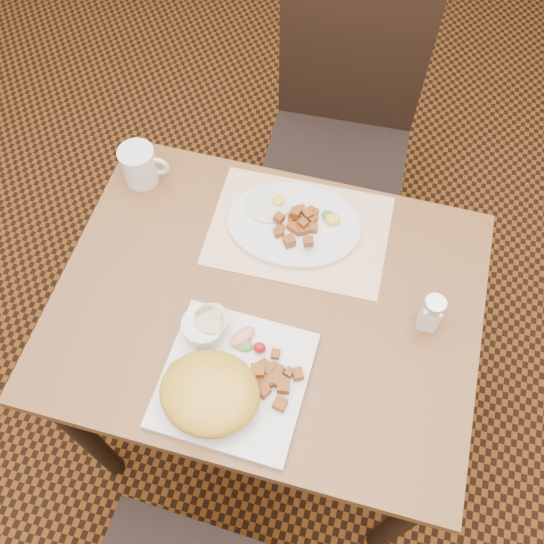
{
  "coord_description": "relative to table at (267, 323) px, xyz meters",
  "views": [
    {
      "loc": [
        0.16,
        -0.56,
        1.9
      ],
      "look_at": [
        0.0,
        0.03,
        0.82
      ],
      "focal_mm": 40.0,
      "sensor_mm": 36.0,
      "label": 1
    }
  ],
  "objects": [
    {
      "name": "fried_egg",
      "position": [
        -0.06,
        0.23,
        0.13
      ],
      "size": [
        0.1,
        0.1,
        0.02
      ],
      "color": "white",
      "rests_on": "plate_oval"
    },
    {
      "name": "home_fries_ov",
      "position": [
        0.02,
        0.19,
        0.14
      ],
      "size": [
        0.1,
        0.12,
        0.04
      ],
      "color": "#944917",
      "rests_on": "plate_oval"
    },
    {
      "name": "home_fries_sq",
      "position": [
        0.06,
        -0.17,
        0.14
      ],
      "size": [
        0.11,
        0.12,
        0.04
      ],
      "color": "#944917",
      "rests_on": "plate_square"
    },
    {
      "name": "table",
      "position": [
        0.0,
        0.0,
        0.0
      ],
      "size": [
        0.9,
        0.7,
        0.75
      ],
      "color": "brown",
      "rests_on": "ground"
    },
    {
      "name": "garnish_sq",
      "position": [
        -0.01,
        -0.11,
        0.14
      ],
      "size": [
        0.08,
        0.07,
        0.03
      ],
      "color": "#387223",
      "rests_on": "plate_square"
    },
    {
      "name": "coffee_mug",
      "position": [
        -0.37,
        0.24,
        0.16
      ],
      "size": [
        0.11,
        0.08,
        0.09
      ],
      "color": "silver",
      "rests_on": "table"
    },
    {
      "name": "salt_shaker",
      "position": [
        0.33,
        0.04,
        0.16
      ],
      "size": [
        0.04,
        0.04,
        0.1
      ],
      "color": "white",
      "rests_on": "table"
    },
    {
      "name": "placemat",
      "position": [
        0.02,
        0.19,
        0.11
      ],
      "size": [
        0.41,
        0.29,
        0.0
      ],
      "primitive_type": "cube",
      "rotation": [
        0.0,
        0.0,
        0.03
      ],
      "color": "white",
      "rests_on": "table"
    },
    {
      "name": "hollandaise_mound",
      "position": [
        -0.05,
        -0.24,
        0.16
      ],
      "size": [
        0.19,
        0.17,
        0.07
      ],
      "color": "gold",
      "rests_on": "plate_square"
    },
    {
      "name": "plate_square",
      "position": [
        -0.02,
        -0.19,
        0.12
      ],
      "size": [
        0.29,
        0.29,
        0.02
      ],
      "primitive_type": "cube",
      "rotation": [
        0.0,
        0.0,
        -0.03
      ],
      "color": "silver",
      "rests_on": "table"
    },
    {
      "name": "garnish_ov",
      "position": [
        0.09,
        0.23,
        0.14
      ],
      "size": [
        0.05,
        0.05,
        0.02
      ],
      "color": "#387223",
      "rests_on": "plate_oval"
    },
    {
      "name": "plate_oval",
      "position": [
        0.01,
        0.2,
        0.12
      ],
      "size": [
        0.32,
        0.25,
        0.02
      ],
      "primitive_type": null,
      "rotation": [
        0.0,
        0.0,
        0.08
      ],
      "color": "silver",
      "rests_on": "placemat"
    },
    {
      "name": "ground",
      "position": [
        0.0,
        0.0,
        -0.64
      ],
      "size": [
        8.0,
        8.0,
        0.0
      ],
      "primitive_type": "plane",
      "color": "black",
      "rests_on": "ground"
    },
    {
      "name": "ramekin",
      "position": [
        -0.1,
        -0.11,
        0.15
      ],
      "size": [
        0.09,
        0.09,
        0.05
      ],
      "color": "silver",
      "rests_on": "plate_square"
    },
    {
      "name": "chair_far",
      "position": [
        0.03,
        0.72,
        -0.1
      ],
      "size": [
        0.44,
        0.45,
        0.97
      ],
      "rotation": [
        0.0,
        0.0,
        3.19
      ],
      "color": "black",
      "rests_on": "ground"
    }
  ]
}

